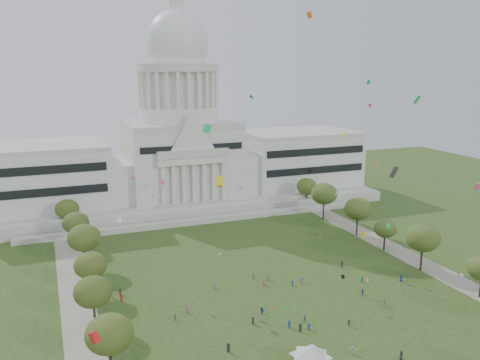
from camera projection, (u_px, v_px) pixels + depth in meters
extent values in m
plane|color=#2F471C|center=(314.00, 327.00, 112.21)|extent=(400.00, 400.00, 0.00)
cube|color=#B7B5AC|center=(181.00, 197.00, 216.37)|extent=(160.00, 60.00, 4.00)
cube|color=#B7B5AC|center=(204.00, 220.00, 186.57)|extent=(130.00, 3.00, 2.00)
cube|color=#B7B5AC|center=(197.00, 211.00, 193.52)|extent=(140.00, 3.00, 5.00)
cube|color=silver|center=(40.00, 177.00, 193.20)|extent=(50.00, 34.00, 22.00)
cube|color=silver|center=(297.00, 159.00, 232.03)|extent=(50.00, 34.00, 22.00)
cube|color=silver|center=(116.00, 180.00, 201.92)|extent=(12.00, 26.00, 16.00)
cube|color=silver|center=(242.00, 171.00, 220.98)|extent=(12.00, 26.00, 16.00)
cube|color=silver|center=(180.00, 160.00, 211.95)|extent=(44.00, 38.00, 28.00)
cube|color=silver|center=(193.00, 161.00, 193.06)|extent=(28.00, 3.00, 2.40)
cube|color=black|center=(40.00, 182.00, 177.11)|extent=(46.00, 0.40, 11.00)
cube|color=black|center=(316.00, 161.00, 215.94)|extent=(46.00, 0.40, 11.00)
cylinder|color=silver|center=(179.00, 114.00, 207.70)|extent=(32.00, 32.00, 6.00)
cylinder|color=silver|center=(178.00, 89.00, 205.51)|extent=(28.00, 28.00, 14.00)
cylinder|color=#B7B5AC|center=(178.00, 67.00, 203.65)|extent=(32.40, 32.40, 3.00)
cylinder|color=silver|center=(178.00, 53.00, 202.44)|extent=(22.00, 22.00, 8.00)
ellipsoid|color=silver|center=(177.00, 43.00, 201.56)|extent=(25.00, 25.00, 26.20)
cylinder|color=silver|center=(176.00, 7.00, 198.60)|extent=(6.00, 6.00, 5.00)
cube|color=gray|center=(77.00, 305.00, 122.55)|extent=(8.00, 160.00, 0.04)
cube|color=gray|center=(403.00, 253.00, 156.44)|extent=(8.00, 160.00, 0.04)
ellipsoid|color=#3F5117|center=(109.00, 334.00, 91.99)|extent=(8.86, 8.86, 7.25)
cylinder|color=black|center=(95.00, 316.00, 111.45)|extent=(0.56, 0.56, 5.47)
ellipsoid|color=#354614|center=(93.00, 292.00, 110.18)|extent=(8.42, 8.42, 6.89)
cylinder|color=black|center=(421.00, 260.00, 142.98)|extent=(0.56, 0.56, 6.20)
ellipsoid|color=#3D511E|center=(423.00, 238.00, 141.54)|extent=(9.55, 9.55, 7.82)
cylinder|color=black|center=(92.00, 286.00, 126.92)|extent=(0.56, 0.56, 5.27)
ellipsoid|color=#3A4A18|center=(90.00, 265.00, 125.69)|extent=(8.12, 8.12, 6.65)
cylinder|color=black|center=(384.00, 243.00, 158.75)|extent=(0.56, 0.56, 4.56)
ellipsoid|color=#3A511E|center=(385.00, 229.00, 157.69)|extent=(7.01, 7.01, 5.74)
cylinder|color=black|center=(86.00, 259.00, 143.67)|extent=(0.56, 0.56, 6.03)
ellipsoid|color=#374B1A|center=(84.00, 238.00, 142.26)|extent=(9.29, 9.29, 7.60)
cylinder|color=black|center=(357.00, 227.00, 172.87)|extent=(0.56, 0.56, 5.97)
ellipsoid|color=#3E4E1C|center=(358.00, 209.00, 171.48)|extent=(9.19, 9.19, 7.52)
cylinder|color=black|center=(77.00, 240.00, 160.24)|extent=(0.56, 0.56, 5.41)
ellipsoid|color=#304719|center=(76.00, 223.00, 158.99)|extent=(8.33, 8.33, 6.81)
cylinder|color=black|center=(323.00, 211.00, 190.70)|extent=(0.56, 0.56, 6.37)
ellipsoid|color=#3A521F|center=(324.00, 194.00, 189.22)|extent=(9.82, 9.82, 8.03)
cylinder|color=black|center=(68.00, 225.00, 176.16)|extent=(0.56, 0.56, 5.32)
ellipsoid|color=#374715|center=(67.00, 209.00, 174.92)|extent=(8.19, 8.19, 6.70)
cylinder|color=black|center=(306.00, 200.00, 207.99)|extent=(0.56, 0.56, 5.47)
ellipsoid|color=#3C5118|center=(307.00, 186.00, 206.72)|extent=(8.42, 8.42, 6.89)
cylinder|color=#4C4C4C|center=(291.00, 358.00, 98.35)|extent=(0.12, 0.12, 2.46)
cylinder|color=#4C4C4C|center=(316.00, 352.00, 100.29)|extent=(0.12, 0.12, 2.46)
cube|color=silver|center=(311.00, 356.00, 96.52)|extent=(6.97, 6.97, 0.20)
pyramid|color=silver|center=(311.00, 351.00, 96.29)|extent=(9.76, 9.76, 1.97)
imported|color=navy|center=(401.00, 278.00, 136.05)|extent=(1.04, 1.06, 1.85)
imported|color=#4C4C51|center=(363.00, 280.00, 135.39)|extent=(0.80, 0.56, 1.53)
imported|color=#26262B|center=(349.00, 323.00, 112.52)|extent=(1.06, 1.15, 1.61)
imported|color=#994C8C|center=(305.00, 319.00, 114.22)|extent=(0.71, 1.09, 1.73)
imported|color=navy|center=(262.00, 311.00, 118.01)|extent=(1.23, 1.78, 1.78)
imported|color=#26262B|center=(401.00, 355.00, 99.76)|extent=(0.62, 0.93, 1.87)
imported|color=#33723F|center=(298.00, 353.00, 100.31)|extent=(0.81, 0.66, 1.96)
imported|color=silver|center=(212.00, 313.00, 117.26)|extent=(0.77, 0.51, 1.52)
imported|color=olive|center=(383.00, 303.00, 121.76)|extent=(1.35, 1.19, 1.87)
imported|color=navy|center=(363.00, 292.00, 127.88)|extent=(0.66, 1.07, 1.74)
imported|color=silver|center=(353.00, 350.00, 101.78)|extent=(1.64, 1.23, 1.65)
cube|color=#26262B|center=(300.00, 327.00, 110.25)|extent=(0.57, 0.57, 1.87)
cube|color=#26262B|center=(342.00, 264.00, 145.52)|extent=(0.54, 0.40, 1.87)
cube|color=#4C4C51|center=(175.00, 317.00, 115.21)|extent=(0.38, 0.45, 1.46)
cube|color=#26262B|center=(120.00, 292.00, 128.10)|extent=(0.48, 0.50, 1.63)
cube|color=#994C8C|center=(215.00, 285.00, 131.81)|extent=(0.48, 0.48, 1.58)
cube|color=#B21E1E|center=(121.00, 297.00, 124.54)|extent=(0.54, 0.59, 1.90)
cube|color=navy|center=(289.00, 324.00, 111.86)|extent=(0.35, 0.49, 1.73)
cube|color=#994C8C|center=(302.00, 280.00, 134.82)|extent=(0.56, 0.55, 1.82)
cube|color=navy|center=(292.00, 283.00, 133.07)|extent=(0.28, 0.43, 1.58)
cube|color=#33723F|center=(384.00, 301.00, 122.80)|extent=(0.37, 0.48, 1.58)
cube|color=#B21E1E|center=(264.00, 283.00, 133.42)|extent=(0.42, 0.47, 1.52)
cube|color=#26262B|center=(228.00, 348.00, 102.31)|extent=(0.56, 0.59, 1.91)
cube|color=navy|center=(309.00, 327.00, 110.98)|extent=(0.42, 0.27, 1.52)
cube|color=#994C8C|center=(260.00, 318.00, 114.77)|extent=(0.35, 0.49, 1.69)
cube|color=#33723F|center=(268.00, 277.00, 136.63)|extent=(0.49, 0.54, 1.74)
cube|color=#33723F|center=(254.00, 276.00, 137.74)|extent=(0.47, 0.49, 1.58)
cube|color=#26262B|center=(253.00, 321.00, 113.31)|extent=(0.33, 0.49, 1.76)
cube|color=olive|center=(144.00, 343.00, 104.24)|extent=(0.48, 0.44, 1.54)
cube|color=#994C8C|center=(187.00, 309.00, 118.58)|extent=(0.54, 0.56, 1.82)
cube|color=silver|center=(111.00, 294.00, 126.60)|extent=(0.31, 0.48, 1.80)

